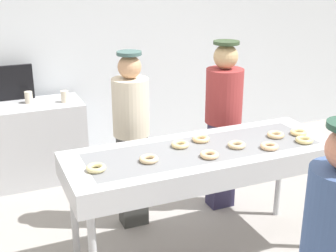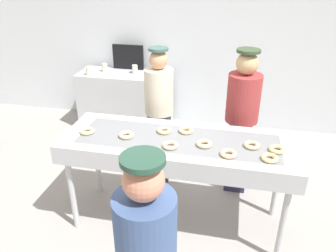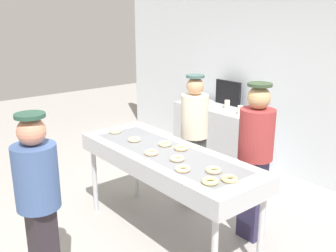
# 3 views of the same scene
# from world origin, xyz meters

# --- Properties ---
(back_wall) EXTENTS (8.00, 0.12, 2.81)m
(back_wall) POSITION_xyz_m (0.00, 2.48, 1.41)
(back_wall) COLOR silver
(back_wall) RESTS_ON ground
(fryer_conveyor) EXTENTS (2.16, 0.77, 0.97)m
(fryer_conveyor) POSITION_xyz_m (0.00, 0.00, 0.88)
(fryer_conveyor) COLOR #B7BABF
(fryer_conveyor) RESTS_ON ground
(plain_donut_0) EXTENTS (0.19, 0.19, 0.04)m
(plain_donut_0) POSITION_xyz_m (-0.87, -0.06, 0.99)
(plain_donut_0) COLOR beige
(plain_donut_0) RESTS_ON fryer_conveyor
(plain_donut_1) EXTENTS (0.20, 0.20, 0.04)m
(plain_donut_1) POSITION_xyz_m (0.05, 0.15, 0.99)
(plain_donut_1) COLOR #F6C586
(plain_donut_1) RESTS_ON fryer_conveyor
(plain_donut_2) EXTENTS (0.17, 0.17, 0.04)m
(plain_donut_2) POSITION_xyz_m (0.66, -0.01, 0.99)
(plain_donut_2) COLOR #E8C28B
(plain_donut_2) RESTS_ON fryer_conveyor
(plain_donut_3) EXTENTS (0.19, 0.19, 0.04)m
(plain_donut_3) POSITION_xyz_m (-0.15, 0.10, 0.99)
(plain_donut_3) COLOR #EFCD8A
(plain_donut_3) RESTS_ON fryer_conveyor
(plain_donut_4) EXTENTS (0.18, 0.18, 0.04)m
(plain_donut_4) POSITION_xyz_m (-0.04, -0.16, 0.99)
(plain_donut_4) COLOR #F7C690
(plain_donut_4) RESTS_ON fryer_conveyor
(plain_donut_5) EXTENTS (0.19, 0.19, 0.04)m
(plain_donut_5) POSITION_xyz_m (0.25, -0.07, 0.99)
(plain_donut_5) COLOR beige
(plain_donut_5) RESTS_ON fryer_conveyor
(plain_donut_6) EXTENTS (0.20, 0.20, 0.04)m
(plain_donut_6) POSITION_xyz_m (0.87, -0.04, 0.99)
(plain_donut_6) COLOR #F0CA82
(plain_donut_6) RESTS_ON fryer_conveyor
(plain_donut_7) EXTENTS (0.14, 0.14, 0.04)m
(plain_donut_7) POSITION_xyz_m (0.47, -0.20, 0.99)
(plain_donut_7) COLOR #F5C28E
(plain_donut_7) RESTS_ON fryer_conveyor
(plain_donut_8) EXTENTS (0.18, 0.18, 0.04)m
(plain_donut_8) POSITION_xyz_m (-0.48, -0.06, 0.99)
(plain_donut_8) COLOR beige
(plain_donut_8) RESTS_ON fryer_conveyor
(plain_donut_9) EXTENTS (0.18, 0.18, 0.04)m
(plain_donut_9) POSITION_xyz_m (0.80, -0.20, 0.99)
(plain_donut_9) COLOR #EAD185
(plain_donut_9) RESTS_ON fryer_conveyor
(worker_baker) EXTENTS (0.32, 0.32, 1.63)m
(worker_baker) POSITION_xyz_m (-0.35, 0.71, 0.91)
(worker_baker) COLOR #393A38
(worker_baker) RESTS_ON ground
(worker_assistant) EXTENTS (0.35, 0.35, 1.67)m
(worker_assistant) POSITION_xyz_m (0.57, 0.69, 0.96)
(worker_assistant) COLOR #2A2644
(worker_assistant) RESTS_ON ground
(customer_waiting) EXTENTS (0.34, 0.34, 1.61)m
(customer_waiting) POSITION_xyz_m (0.07, -1.35, 0.91)
(customer_waiting) COLOR #282127
(customer_waiting) RESTS_ON ground
(prep_counter) EXTENTS (1.43, 0.58, 0.89)m
(prep_counter) POSITION_xyz_m (-1.23, 2.03, 0.45)
(prep_counter) COLOR #B7BABF
(prep_counter) RESTS_ON ground
(paper_cup_1) EXTENTS (0.08, 0.08, 0.13)m
(paper_cup_1) POSITION_xyz_m (-0.70, 1.95, 0.96)
(paper_cup_1) COLOR beige
(paper_cup_1) RESTS_ON prep_counter
(paper_cup_3) EXTENTS (0.08, 0.08, 0.13)m
(paper_cup_3) POSITION_xyz_m (-1.06, 2.08, 0.96)
(paper_cup_3) COLOR beige
(paper_cup_3) RESTS_ON prep_counter
(menu_display) EXTENTS (0.50, 0.04, 0.39)m
(menu_display) POSITION_xyz_m (-1.23, 2.27, 1.09)
(menu_display) COLOR black
(menu_display) RESTS_ON prep_counter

